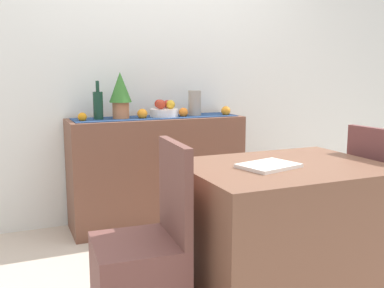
% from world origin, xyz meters
% --- Properties ---
extents(ground_plane, '(6.40, 6.40, 0.02)m').
position_xyz_m(ground_plane, '(0.00, 0.00, -0.01)').
color(ground_plane, beige).
rests_on(ground_plane, ground).
extents(room_wall_rear, '(6.40, 0.06, 2.70)m').
position_xyz_m(room_wall_rear, '(0.00, 1.18, 1.35)').
color(room_wall_rear, white).
rests_on(room_wall_rear, ground).
extents(sideboard_console, '(1.36, 0.42, 0.86)m').
position_xyz_m(sideboard_console, '(-0.05, 0.92, 0.43)').
color(sideboard_console, brown).
rests_on(sideboard_console, ground).
extents(table_runner, '(1.28, 0.32, 0.01)m').
position_xyz_m(table_runner, '(-0.05, 0.92, 0.86)').
color(table_runner, navy).
rests_on(table_runner, sideboard_console).
extents(fruit_bowl, '(0.22, 0.22, 0.06)m').
position_xyz_m(fruit_bowl, '(0.01, 0.92, 0.89)').
color(fruit_bowl, white).
rests_on(fruit_bowl, table_runner).
extents(apple_right, '(0.07, 0.07, 0.07)m').
position_xyz_m(apple_right, '(-0.02, 0.89, 0.96)').
color(apple_right, '#BC3722').
rests_on(apple_right, fruit_bowl).
extents(apple_center, '(0.07, 0.07, 0.07)m').
position_xyz_m(apple_center, '(0.05, 0.87, 0.96)').
color(apple_center, gold).
rests_on(apple_center, fruit_bowl).
extents(apple_upper, '(0.07, 0.07, 0.07)m').
position_xyz_m(apple_upper, '(-0.01, 0.98, 0.96)').
color(apple_upper, red).
rests_on(apple_upper, fruit_bowl).
extents(apple_rear, '(0.06, 0.06, 0.06)m').
position_xyz_m(apple_rear, '(0.06, 0.97, 0.96)').
color(apple_rear, '#B43129').
rests_on(apple_rear, fruit_bowl).
extents(wine_bottle, '(0.07, 0.07, 0.29)m').
position_xyz_m(wine_bottle, '(-0.50, 0.92, 0.97)').
color(wine_bottle, '#163928').
rests_on(wine_bottle, sideboard_console).
extents(ceramic_vase, '(0.10, 0.10, 0.21)m').
position_xyz_m(ceramic_vase, '(0.28, 0.92, 0.96)').
color(ceramic_vase, '#A0988C').
rests_on(ceramic_vase, sideboard_console).
extents(potted_plant, '(0.17, 0.17, 0.35)m').
position_xyz_m(potted_plant, '(-0.33, 0.92, 1.06)').
color(potted_plant, '#BE734A').
rests_on(potted_plant, sideboard_console).
extents(orange_loose_end, '(0.08, 0.08, 0.08)m').
position_xyz_m(orange_loose_end, '(0.52, 0.85, 0.90)').
color(orange_loose_end, orange).
rests_on(orange_loose_end, sideboard_console).
extents(orange_loose_far, '(0.07, 0.07, 0.07)m').
position_xyz_m(orange_loose_far, '(0.16, 0.88, 0.90)').
color(orange_loose_far, orange).
rests_on(orange_loose_far, sideboard_console).
extents(orange_loose_near_bowl, '(0.07, 0.07, 0.07)m').
position_xyz_m(orange_loose_near_bowl, '(-0.63, 0.87, 0.89)').
color(orange_loose_near_bowl, orange).
rests_on(orange_loose_near_bowl, sideboard_console).
extents(orange_loose_mid, '(0.08, 0.08, 0.08)m').
position_xyz_m(orange_loose_mid, '(-0.18, 0.87, 0.90)').
color(orange_loose_mid, orange).
rests_on(orange_loose_mid, sideboard_console).
extents(dining_table, '(1.02, 0.77, 0.74)m').
position_xyz_m(dining_table, '(0.17, -0.48, 0.37)').
color(dining_table, brown).
rests_on(dining_table, ground).
extents(open_book, '(0.32, 0.27, 0.02)m').
position_xyz_m(open_book, '(0.06, -0.51, 0.75)').
color(open_book, white).
rests_on(open_book, dining_table).
extents(chair_near_window, '(0.42, 0.42, 0.90)m').
position_xyz_m(chair_near_window, '(-0.60, -0.48, 0.27)').
color(chair_near_window, brown).
rests_on(chair_near_window, ground).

